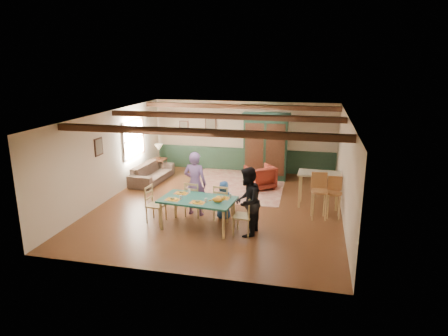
% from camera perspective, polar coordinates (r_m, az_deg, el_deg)
% --- Properties ---
extents(floor, '(8.00, 8.00, 0.00)m').
position_cam_1_polar(floor, '(11.92, -0.63, -5.40)').
color(floor, '#502A16').
rests_on(floor, ground).
extents(wall_back, '(7.00, 0.02, 2.70)m').
position_cam_1_polar(wall_back, '(15.34, 2.86, 4.49)').
color(wall_back, beige).
rests_on(wall_back, floor).
extents(wall_left, '(0.02, 8.00, 2.70)m').
position_cam_1_polar(wall_left, '(12.77, -16.11, 1.73)').
color(wall_left, beige).
rests_on(wall_left, floor).
extents(wall_right, '(0.02, 8.00, 2.70)m').
position_cam_1_polar(wall_right, '(11.25, 16.97, -0.12)').
color(wall_right, beige).
rests_on(wall_right, floor).
extents(ceiling, '(7.00, 8.00, 0.02)m').
position_cam_1_polar(ceiling, '(11.26, -0.67, 7.58)').
color(ceiling, beige).
rests_on(ceiling, wall_back).
extents(wainscot_back, '(6.95, 0.03, 0.90)m').
position_cam_1_polar(wainscot_back, '(15.51, 2.81, 1.21)').
color(wainscot_back, '#1A3121').
rests_on(wainscot_back, floor).
extents(ceiling_beam_front, '(6.95, 0.16, 0.16)m').
position_cam_1_polar(ceiling_beam_front, '(9.08, -4.08, 5.13)').
color(ceiling_beam_front, black).
rests_on(ceiling_beam_front, ceiling).
extents(ceiling_beam_mid, '(6.95, 0.16, 0.16)m').
position_cam_1_polar(ceiling_beam_mid, '(11.65, -0.20, 7.39)').
color(ceiling_beam_mid, black).
rests_on(ceiling_beam_mid, ceiling).
extents(ceiling_beam_back, '(6.95, 0.16, 0.16)m').
position_cam_1_polar(ceiling_beam_back, '(14.18, 2.21, 8.77)').
color(ceiling_beam_back, black).
rests_on(ceiling_beam_back, ceiling).
extents(window_left, '(0.06, 1.60, 1.30)m').
position_cam_1_polar(window_left, '(14.19, -12.78, 4.08)').
color(window_left, white).
rests_on(window_left, wall_left).
extents(picture_left_wall, '(0.04, 0.42, 0.52)m').
position_cam_1_polar(picture_left_wall, '(12.17, -17.46, 2.91)').
color(picture_left_wall, gray).
rests_on(picture_left_wall, wall_left).
extents(picture_back_a, '(0.45, 0.04, 0.55)m').
position_cam_1_polar(picture_back_a, '(15.51, -1.90, 6.30)').
color(picture_back_a, gray).
rests_on(picture_back_a, wall_back).
extents(picture_back_b, '(0.38, 0.04, 0.48)m').
position_cam_1_polar(picture_back_b, '(15.85, -5.76, 5.87)').
color(picture_back_b, gray).
rests_on(picture_back_b, wall_back).
extents(dining_table, '(1.98, 1.23, 0.78)m').
position_cam_1_polar(dining_table, '(10.30, -3.74, -6.48)').
color(dining_table, '#1B5649').
rests_on(dining_table, floor).
extents(dining_chair_far_left, '(0.48, 0.50, 0.99)m').
position_cam_1_polar(dining_chair_far_left, '(11.06, -4.27, -4.36)').
color(dining_chair_far_left, tan).
rests_on(dining_chair_far_left, floor).
extents(dining_chair_far_right, '(0.48, 0.50, 0.99)m').
position_cam_1_polar(dining_chair_far_right, '(10.78, -0.17, -4.85)').
color(dining_chair_far_right, tan).
rests_on(dining_chair_far_right, floor).
extents(dining_chair_end_left, '(0.50, 0.48, 0.99)m').
position_cam_1_polar(dining_chair_end_left, '(10.75, -9.70, -5.13)').
color(dining_chair_end_left, tan).
rests_on(dining_chair_end_left, floor).
extents(dining_chair_end_right, '(0.50, 0.48, 0.99)m').
position_cam_1_polar(dining_chair_end_right, '(9.89, 2.73, -6.76)').
color(dining_chair_end_right, tan).
rests_on(dining_chair_end_right, floor).
extents(person_man, '(0.70, 0.50, 1.80)m').
position_cam_1_polar(person_man, '(11.01, -4.14, -2.24)').
color(person_man, '#775592').
rests_on(person_man, floor).
extents(person_woman, '(0.73, 0.90, 1.72)m').
position_cam_1_polar(person_woman, '(9.74, 3.35, -4.83)').
color(person_woman, black).
rests_on(person_woman, floor).
extents(person_child, '(0.54, 0.38, 1.05)m').
position_cam_1_polar(person_child, '(10.85, -0.02, -4.57)').
color(person_child, '#234C8C').
rests_on(person_child, floor).
extents(cat, '(0.39, 0.18, 0.19)m').
position_cam_1_polar(cat, '(9.84, -0.93, -4.48)').
color(cat, orange).
rests_on(cat, dining_table).
extents(place_setting_near_left, '(0.45, 0.35, 0.11)m').
position_cam_1_polar(place_setting_near_left, '(10.15, -7.36, -4.23)').
color(place_setting_near_left, orange).
rests_on(place_setting_near_left, dining_table).
extents(place_setting_near_center, '(0.45, 0.35, 0.11)m').
position_cam_1_polar(place_setting_near_center, '(9.88, -3.81, -4.68)').
color(place_setting_near_center, orange).
rests_on(place_setting_near_center, dining_table).
extents(place_setting_far_left, '(0.45, 0.35, 0.11)m').
position_cam_1_polar(place_setting_far_left, '(10.59, -6.12, -3.35)').
color(place_setting_far_left, orange).
rests_on(place_setting_far_left, dining_table).
extents(place_setting_far_right, '(0.45, 0.35, 0.11)m').
position_cam_1_polar(place_setting_far_right, '(10.18, -0.23, -4.03)').
color(place_setting_far_right, orange).
rests_on(place_setting_far_right, dining_table).
extents(area_rug, '(3.28, 3.87, 0.01)m').
position_cam_1_polar(area_rug, '(13.83, 1.77, -2.44)').
color(area_rug, beige).
rests_on(area_rug, floor).
extents(armoire, '(1.70, 0.72, 2.38)m').
position_cam_1_polar(armoire, '(14.39, 5.96, 3.07)').
color(armoire, black).
rests_on(armoire, floor).
extents(armchair, '(1.19, 1.20, 0.79)m').
position_cam_1_polar(armchair, '(13.43, 5.19, -1.30)').
color(armchair, '#561611').
rests_on(armchair, floor).
extents(sofa, '(0.95, 2.20, 0.63)m').
position_cam_1_polar(sofa, '(14.42, -10.25, -0.66)').
color(sofa, '#44352A').
rests_on(sofa, floor).
extents(end_table, '(0.50, 0.50, 0.61)m').
position_cam_1_polar(end_table, '(15.24, -9.21, 0.21)').
color(end_table, black).
rests_on(end_table, floor).
extents(table_lamp, '(0.33, 0.33, 0.56)m').
position_cam_1_polar(table_lamp, '(15.11, -9.30, 2.35)').
color(table_lamp, beige).
rests_on(table_lamp, end_table).
extents(counter_table, '(1.24, 0.75, 1.02)m').
position_cam_1_polar(counter_table, '(12.07, 13.34, -2.99)').
color(counter_table, '#BCB692').
rests_on(counter_table, floor).
extents(bar_stool_left, '(0.50, 0.54, 1.26)m').
position_cam_1_polar(bar_stool_left, '(11.07, 13.44, -4.00)').
color(bar_stool_left, '#A97241').
rests_on(bar_stool_left, floor).
extents(bar_stool_right, '(0.41, 0.45, 1.13)m').
position_cam_1_polar(bar_stool_right, '(11.28, 15.45, -4.14)').
color(bar_stool_right, '#A97241').
rests_on(bar_stool_right, floor).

